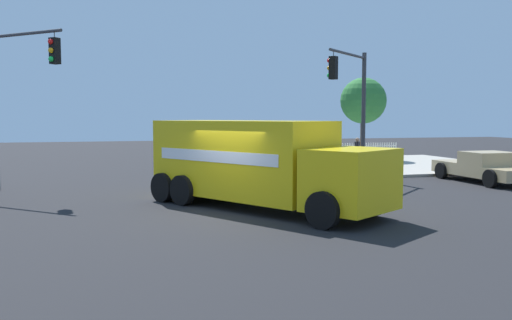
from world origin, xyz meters
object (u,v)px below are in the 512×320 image
traffic_light_primary (13,86)px  shade_tree_near (363,101)px  pedestrian_near_corner (357,150)px  pickup_tan (485,166)px  traffic_light_secondary (354,94)px  delivery_truck (257,163)px

traffic_light_primary → shade_tree_near: size_ratio=1.18×
pedestrian_near_corner → shade_tree_near: bearing=-119.9°
traffic_light_primary → shade_tree_near: (-19.71, -9.62, -0.15)m
pickup_tan → pedestrian_near_corner: pedestrian_near_corner is taller
pedestrian_near_corner → traffic_light_secondary: bearing=61.8°
pedestrian_near_corner → shade_tree_near: 6.21m
traffic_light_secondary → pickup_tan: (-5.39, 2.20, -3.21)m
pickup_tan → shade_tree_near: bearing=-90.3°
traffic_light_secondary → pickup_tan: size_ratio=1.11×
traffic_light_primary → pickup_tan: (-19.64, 2.42, -3.37)m
pedestrian_near_corner → pickup_tan: bearing=110.1°
pickup_tan → pedestrian_near_corner: bearing=-69.9°
traffic_light_secondary → pickup_tan: traffic_light_secondary is taller
traffic_light_primary → traffic_light_secondary: traffic_light_primary is taller
shade_tree_near → traffic_light_secondary: bearing=61.0°
pickup_tan → shade_tree_near: shade_tree_near is taller
shade_tree_near → pedestrian_near_corner: bearing=60.1°
shade_tree_near → pickup_tan: bearing=89.7°
traffic_light_secondary → shade_tree_near: (-5.45, -9.83, 0.01)m
delivery_truck → traffic_light_primary: size_ratio=1.32×
delivery_truck → traffic_light_secondary: 8.97m
delivery_truck → shade_tree_near: size_ratio=1.55×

